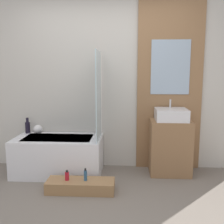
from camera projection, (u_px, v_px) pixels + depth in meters
name	position (u px, v px, depth m)	size (l,w,h in m)	color
ground_plane	(91.00, 222.00, 2.56)	(12.00, 12.00, 0.00)	slate
wall_tiled_back	(105.00, 82.00, 3.92)	(4.20, 0.06, 2.60)	beige
wall_wood_accent	(170.00, 81.00, 3.81)	(0.94, 0.04, 2.60)	#8E6642
bathtub	(59.00, 155.00, 3.74)	(1.23, 0.66, 0.53)	white
glass_shower_screen	(99.00, 96.00, 3.56)	(0.01, 0.59, 1.20)	silver
wooden_step_bench	(81.00, 186.00, 3.20)	(0.83, 0.28, 0.14)	#997047
vanity_cabinet	(170.00, 147.00, 3.73)	(0.57, 0.42, 0.77)	#8E6642
sink	(171.00, 115.00, 3.65)	(0.44, 0.39, 0.29)	white
vase_tall_dark	(28.00, 127.00, 3.96)	(0.07, 0.07, 0.24)	black
vase_round_light	(38.00, 129.00, 3.92)	(0.13, 0.13, 0.13)	white
bottle_soap_primary	(67.00, 176.00, 3.19)	(0.05, 0.05, 0.12)	#B21928
bottle_soap_secondary	(85.00, 175.00, 3.18)	(0.04, 0.04, 0.15)	#2D567A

